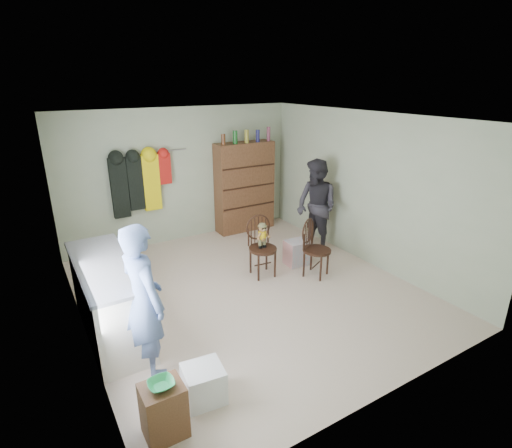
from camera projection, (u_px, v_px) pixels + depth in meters
ground_plane at (249, 291)px, 5.93m from camera, size 5.00×5.00×0.00m
room_walls at (230, 180)px, 5.82m from camera, size 5.00×5.00×5.00m
counter at (109, 298)px, 4.82m from camera, size 0.64×1.86×0.94m
stool at (164, 411)px, 3.47m from camera, size 0.36×0.31×0.52m
bowl at (161, 384)px, 3.37m from camera, size 0.22×0.22×0.05m
plastic_tub at (204, 384)px, 3.88m from camera, size 0.42×0.40×0.36m
chair_front at (261, 241)px, 6.26m from camera, size 0.47×0.47×0.97m
chair_far at (314, 246)px, 6.26m from camera, size 0.56×0.56×0.94m
striped_bag at (297, 252)px, 6.73m from camera, size 0.41×0.33×0.42m
person_left at (144, 301)px, 4.06m from camera, size 0.52×0.69×1.68m
person_right at (316, 207)px, 7.06m from camera, size 0.68×0.85×1.67m
dresser at (245, 187)px, 8.07m from camera, size 1.20×0.39×2.08m
coat_rack at (140, 182)px, 7.01m from camera, size 1.42×0.12×1.09m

